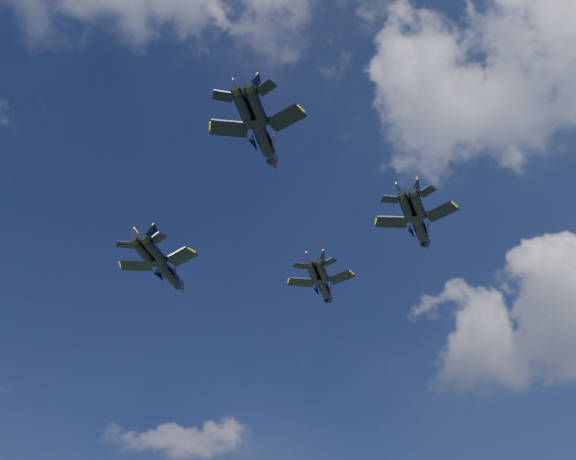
% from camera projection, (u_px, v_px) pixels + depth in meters
% --- Properties ---
extents(jet_lead, '(10.00, 13.63, 3.27)m').
position_uv_depth(jet_lead, '(324.00, 287.00, 113.05)').
color(jet_lead, black).
extents(jet_left, '(11.06, 15.33, 3.63)m').
position_uv_depth(jet_left, '(166.00, 270.00, 102.68)').
color(jet_left, black).
extents(jet_right, '(10.43, 14.36, 3.39)m').
position_uv_depth(jet_right, '(419.00, 226.00, 95.83)').
color(jet_right, black).
extents(jet_slot, '(11.00, 15.06, 3.60)m').
position_uv_depth(jet_slot, '(263.00, 137.00, 85.47)').
color(jet_slot, black).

